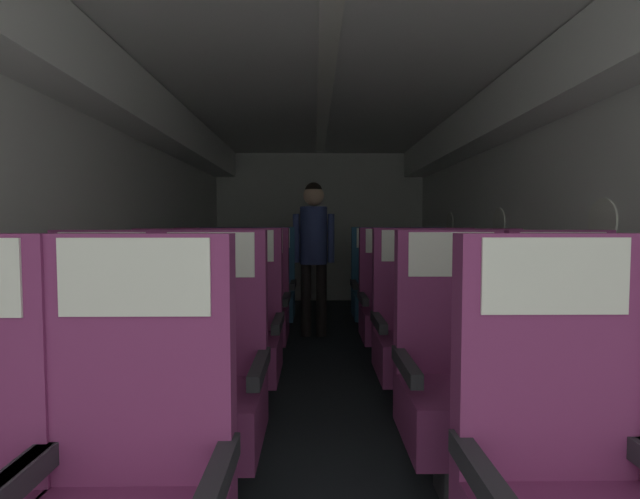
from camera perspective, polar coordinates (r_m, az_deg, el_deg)
name	(u,v)px	position (r m, az deg, el deg)	size (l,w,h in m)	color
ground	(326,383)	(3.54, 0.75, -16.19)	(3.40, 7.77, 0.02)	#23282D
fuselage_shell	(325,163)	(3.65, 0.66, 10.62)	(3.28, 7.42, 2.30)	silver
seat_b_left_window	(95,383)	(2.26, -26.03, -14.63)	(0.51, 0.51, 1.14)	#38383D
seat_b_left_aisle	(208,383)	(2.11, -13.71, -15.73)	(0.51, 0.51, 1.14)	#38383D
seat_b_right_aisle	(571,382)	(2.33, 28.61, -14.17)	(0.51, 0.51, 1.14)	#38383D
seat_b_right_window	(456,380)	(2.17, 16.43, -15.26)	(0.51, 0.51, 1.14)	#38383D
seat_c_left_window	(166,334)	(3.07, -18.51, -9.84)	(0.51, 0.51, 1.14)	#38383D
seat_c_left_aisle	(242,334)	(2.94, -9.64, -10.27)	(0.51, 0.51, 1.14)	#38383D
seat_c_right_aisle	(490,332)	(3.13, 20.28, -9.60)	(0.51, 0.51, 1.14)	#38383D
seat_c_right_window	(414,333)	(2.98, 11.53, -10.12)	(0.51, 0.51, 1.14)	#38383D
seat_d_left_window	(201,308)	(3.88, -14.54, -7.07)	(0.51, 0.51, 1.14)	#38383D
seat_d_left_aisle	(258,308)	(3.81, -7.62, -7.19)	(0.51, 0.51, 1.14)	#38383D
seat_d_right_aisle	(448,308)	(3.95, 15.60, -6.92)	(0.51, 0.51, 1.14)	#38383D
seat_d_right_window	(390,308)	(3.84, 8.66, -7.11)	(0.51, 0.51, 1.14)	#38383D
seat_e_left_window	(222,292)	(4.75, -12.04, -5.20)	(0.51, 0.51, 1.14)	#38383D
seat_e_left_aisle	(270,292)	(4.67, -6.16, -5.29)	(0.51, 0.51, 1.14)	#38383D
seat_e_right_aisle	(423,292)	(4.78, 12.66, -5.15)	(0.51, 0.51, 1.14)	#38383D
seat_e_right_window	(376,292)	(4.71, 6.97, -5.23)	(0.51, 0.51, 1.14)	#38383D
flight_attendant	(314,242)	(4.77, -0.79, 0.95)	(0.43, 0.28, 1.60)	black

